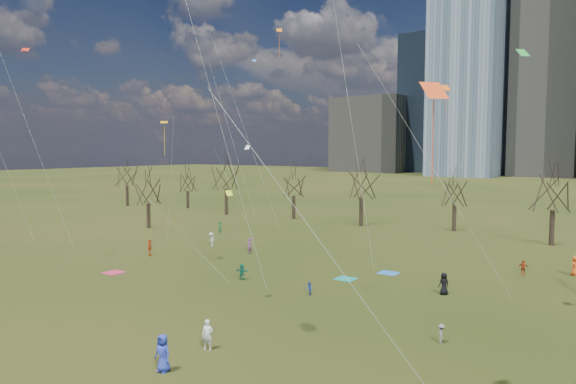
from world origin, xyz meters
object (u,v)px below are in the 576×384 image
Objects in this scene: blanket_teal at (346,279)px; person_1 at (207,335)px; blanket_navy at (389,273)px; person_0 at (163,353)px; person_4 at (150,248)px; blanket_crimson at (114,273)px.

blanket_teal is 0.99× the size of person_1.
blanket_navy is 0.87× the size of person_0.
person_0 is at bearing -114.14° from person_1.
blanket_teal is at bearing -118.21° from blanket_navy.
blanket_teal is 0.95× the size of person_4.
person_0 reaches higher than person_4.
blanket_crimson is 7.22m from person_4.
person_4 reaches higher than blanket_crimson.
person_0 reaches higher than blanket_teal.
person_1 reaches higher than blanket_crimson.
blanket_teal is 0.87× the size of person_0.
person_1 is at bearing -175.62° from person_4.
person_0 is at bearing -30.65° from blanket_crimson.
blanket_navy is 0.99× the size of person_1.
person_4 is (-21.80, 17.66, -0.08)m from person_0.
person_4 is (-3.00, 6.52, 0.82)m from blanket_crimson.
blanket_crimson is 20.29m from person_1.
blanket_crimson is (-17.56, -9.54, 0.00)m from blanket_teal.
person_1 is 0.96× the size of person_4.
person_4 is at bearing 119.60° from person_1.
person_4 reaches higher than person_1.
person_4 is (-22.64, -6.91, 0.82)m from blanket_navy.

